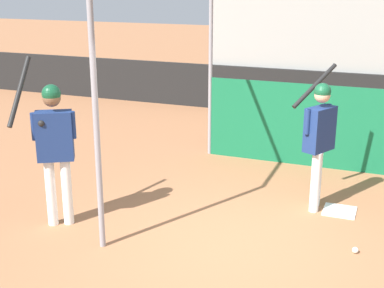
# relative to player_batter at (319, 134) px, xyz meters

# --- Properties ---
(ground_plane) EXTENTS (60.00, 60.00, 0.00)m
(ground_plane) POSITION_rel_player_batter_xyz_m (-0.72, -1.52, -1.08)
(ground_plane) COLOR #9E6642
(outfield_wall) EXTENTS (24.00, 0.12, 1.07)m
(outfield_wall) POSITION_rel_player_batter_xyz_m (-0.72, 5.24, -0.55)
(outfield_wall) COLOR black
(outfield_wall) RESTS_ON ground
(bleacher_section) EXTENTS (5.40, 4.00, 3.15)m
(bleacher_section) POSITION_rel_player_batter_xyz_m (-0.72, 7.31, 0.49)
(bleacher_section) COLOR #9E9E99
(bleacher_section) RESTS_ON ground
(batting_cage) EXTENTS (3.63, 3.92, 3.00)m
(batting_cage) POSITION_rel_player_batter_xyz_m (-0.42, 1.08, 0.21)
(batting_cage) COLOR gray
(batting_cage) RESTS_ON ground
(home_plate) EXTENTS (0.44, 0.44, 0.02)m
(home_plate) POSITION_rel_player_batter_xyz_m (0.35, -0.01, -1.08)
(home_plate) COLOR white
(home_plate) RESTS_ON ground
(player_batter) EXTENTS (0.62, 0.96, 1.95)m
(player_batter) POSITION_rel_player_batter_xyz_m (0.00, 0.00, 0.00)
(player_batter) COLOR white
(player_batter) RESTS_ON ground
(player_waiting) EXTENTS (0.66, 0.68, 2.18)m
(player_waiting) POSITION_rel_player_batter_xyz_m (-3.03, -1.75, 0.06)
(player_waiting) COLOR white
(player_waiting) RESTS_ON ground
(baseball) EXTENTS (0.07, 0.07, 0.07)m
(baseball) POSITION_rel_player_batter_xyz_m (0.67, -1.15, -1.05)
(baseball) COLOR white
(baseball) RESTS_ON ground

